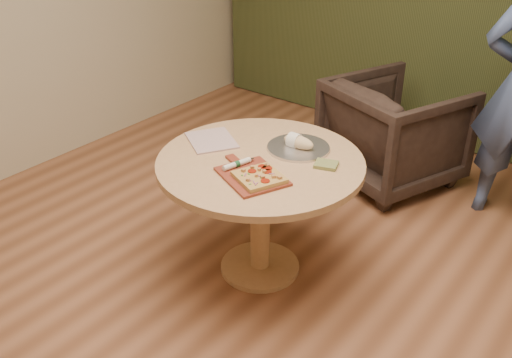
{
  "coord_description": "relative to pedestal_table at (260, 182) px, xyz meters",
  "views": [
    {
      "loc": [
        1.46,
        -1.73,
        2.19
      ],
      "look_at": [
        -0.09,
        0.25,
        0.78
      ],
      "focal_mm": 40.0,
      "sensor_mm": 36.0,
      "label": 1
    }
  ],
  "objects": [
    {
      "name": "pedestal_table",
      "position": [
        0.0,
        0.0,
        0.0
      ],
      "size": [
        1.15,
        1.15,
        0.75
      ],
      "rotation": [
        0.0,
        0.0,
        -0.19
      ],
      "color": "tan",
      "rests_on": "ground"
    },
    {
      "name": "armchair",
      "position": [
        0.11,
        1.51,
        -0.17
      ],
      "size": [
        1.08,
        1.05,
        0.88
      ],
      "primitive_type": "imported",
      "rotation": [
        0.0,
        0.0,
        2.77
      ],
      "color": "black",
      "rests_on": "ground"
    },
    {
      "name": "bread_roll",
      "position": [
        0.08,
        0.24,
        0.18
      ],
      "size": [
        0.19,
        0.09,
        0.09
      ],
      "color": "#DCBD86",
      "rests_on": "serving_tray"
    },
    {
      "name": "flatbread_pizza",
      "position": [
        0.14,
        -0.2,
        0.17
      ],
      "size": [
        0.29,
        0.29,
        0.04
      ],
      "rotation": [
        0.0,
        0.0,
        -0.41
      ],
      "color": "#B89348",
      "rests_on": "pizza_paddle"
    },
    {
      "name": "green_packet",
      "position": [
        0.33,
        0.15,
        0.15
      ],
      "size": [
        0.15,
        0.13,
        0.02
      ],
      "primitive_type": "cube",
      "rotation": [
        0.0,
        0.0,
        0.32
      ],
      "color": "#575F2A",
      "rests_on": "pedestal_table"
    },
    {
      "name": "cutlery_roll",
      "position": [
        -0.03,
        -0.16,
        0.17
      ],
      "size": [
        0.07,
        0.2,
        0.03
      ],
      "rotation": [
        0.0,
        0.0,
        -0.26
      ],
      "color": "silver",
      "rests_on": "pizza_paddle"
    },
    {
      "name": "newspaper",
      "position": [
        -0.37,
        0.01,
        0.15
      ],
      "size": [
        0.39,
        0.37,
        0.01
      ],
      "primitive_type": "cube",
      "rotation": [
        0.0,
        0.0,
        -0.56
      ],
      "color": "silver",
      "rests_on": "pedestal_table"
    },
    {
      "name": "serving_tray",
      "position": [
        0.09,
        0.24,
        0.15
      ],
      "size": [
        0.36,
        0.36,
        0.02
      ],
      "color": "silver",
      "rests_on": "pedestal_table"
    },
    {
      "name": "room_shell",
      "position": [
        0.23,
        -0.48,
        0.79
      ],
      "size": [
        5.04,
        6.04,
        2.84
      ],
      "color": "#975E3C",
      "rests_on": "ground"
    },
    {
      "name": "pizza_paddle",
      "position": [
        0.08,
        -0.18,
        0.15
      ],
      "size": [
        0.47,
        0.4,
        0.01
      ],
      "rotation": [
        0.0,
        0.0,
        -0.41
      ],
      "color": "maroon",
      "rests_on": "pedestal_table"
    }
  ]
}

